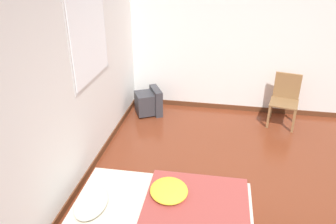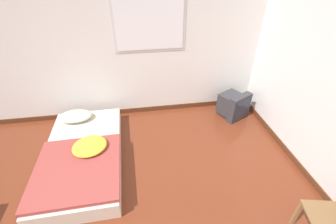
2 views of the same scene
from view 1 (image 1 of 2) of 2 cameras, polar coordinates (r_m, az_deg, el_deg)
ground_plane at (r=4.13m, az=18.90°, el=-16.16°), size 20.00×20.00×0.00m
wall_back at (r=3.76m, az=-17.66°, el=3.22°), size 7.63×0.08×2.60m
wall_right at (r=5.90m, az=17.73°, el=11.43°), size 0.08×7.28×2.60m
mattress_bed at (r=3.74m, az=-0.82°, el=-16.70°), size 1.07×1.93×0.37m
crt_tv at (r=5.91m, az=-3.28°, el=1.73°), size 0.57×0.57×0.47m
wooden_chair at (r=5.83m, az=19.76°, el=2.67°), size 0.53×0.53×0.86m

